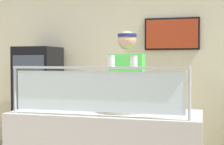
# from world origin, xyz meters

# --- Properties ---
(shop_rear_unit) EXTENTS (6.15, 0.13, 2.70)m
(shop_rear_unit) POSITION_xyz_m (0.88, 2.64, 1.36)
(shop_rear_unit) COLOR beige
(shop_rear_unit) RESTS_ON ground
(sneeze_guard) EXTENTS (1.57, 0.06, 0.43)m
(sneeze_guard) POSITION_xyz_m (0.87, 0.06, 1.22)
(sneeze_guard) COLOR #B2B5BC
(sneeze_guard) RESTS_ON serving_counter
(pizza_tray) EXTENTS (0.50, 0.50, 0.04)m
(pizza_tray) POSITION_xyz_m (1.01, 0.41, 0.97)
(pizza_tray) COLOR #9EA0A8
(pizza_tray) RESTS_ON serving_counter
(pizza_server) EXTENTS (0.10, 0.29, 0.01)m
(pizza_server) POSITION_xyz_m (0.98, 0.39, 0.99)
(pizza_server) COLOR #ADAFB7
(pizza_server) RESTS_ON pizza_tray
(parmesan_shaker) EXTENTS (0.06, 0.06, 0.10)m
(parmesan_shaker) POSITION_xyz_m (1.00, 0.06, 1.42)
(parmesan_shaker) COLOR white
(parmesan_shaker) RESTS_ON sneeze_guard
(pepper_flake_shaker) EXTENTS (0.06, 0.06, 0.09)m
(pepper_flake_shaker) POSITION_xyz_m (1.20, 0.06, 1.42)
(pepper_flake_shaker) COLOR white
(pepper_flake_shaker) RESTS_ON sneeze_guard
(worker_figure) EXTENTS (0.41, 0.50, 1.76)m
(worker_figure) POSITION_xyz_m (0.92, 1.08, 1.01)
(worker_figure) COLOR #23232D
(worker_figure) RESTS_ON ground
(drink_fridge) EXTENTS (0.61, 0.64, 1.64)m
(drink_fridge) POSITION_xyz_m (-0.77, 2.20, 0.82)
(drink_fridge) COLOR black
(drink_fridge) RESTS_ON ground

